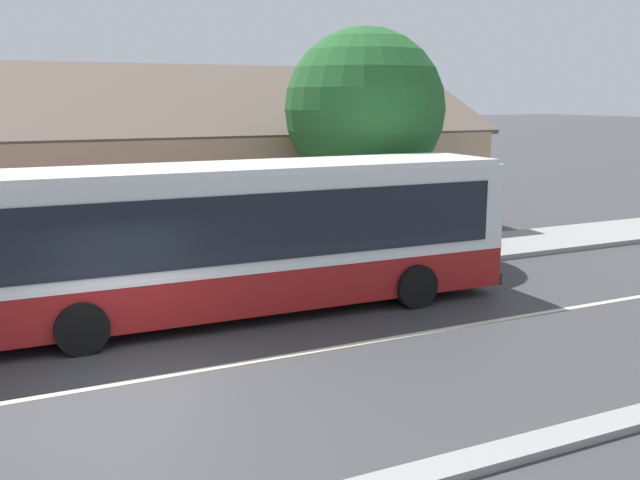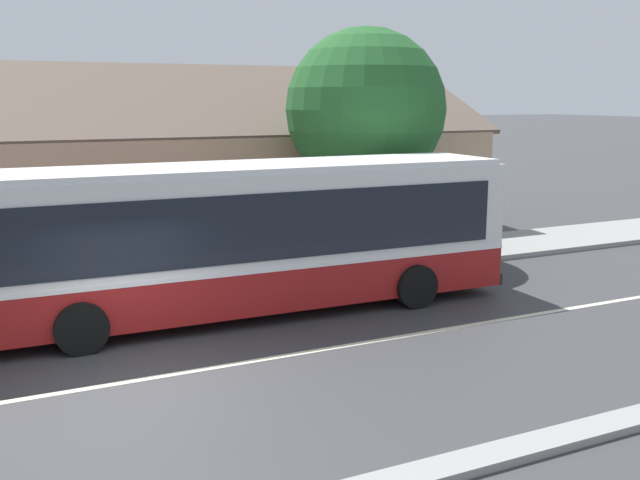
{
  "view_description": "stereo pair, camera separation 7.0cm",
  "coord_description": "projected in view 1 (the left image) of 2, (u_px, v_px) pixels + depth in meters",
  "views": [
    {
      "loc": [
        -2.22,
        -11.51,
        4.68
      ],
      "look_at": [
        4.51,
        2.45,
        1.58
      ],
      "focal_mm": 40.0,
      "sensor_mm": 36.0,
      "label": 1
    },
    {
      "loc": [
        -2.15,
        -11.54,
        4.68
      ],
      "look_at": [
        4.51,
        2.45,
        1.58
      ],
      "focal_mm": 40.0,
      "sensor_mm": 36.0,
      "label": 2
    }
  ],
  "objects": [
    {
      "name": "sidewalk_far",
      "position": [
        90.0,
        291.0,
        17.31
      ],
      "size": [
        60.0,
        3.0,
        0.15
      ],
      "primitive_type": "cube",
      "color": "gray",
      "rests_on": "ground"
    },
    {
      "name": "street_tree_primary",
      "position": [
        365.0,
        110.0,
        20.64
      ],
      "size": [
        4.67,
        4.67,
        6.69
      ],
      "color": "#4C3828",
      "rests_on": "ground"
    },
    {
      "name": "community_building",
      "position": [
        59.0,
        183.0,
        23.75
      ],
      "size": [
        28.17,
        10.54,
        6.87
      ],
      "color": "tan",
      "rests_on": "ground"
    },
    {
      "name": "bench_down_street",
      "position": [
        141.0,
        271.0,
        17.18
      ],
      "size": [
        1.85,
        0.51,
        0.94
      ],
      "color": "brown",
      "rests_on": "sidewalk_far"
    },
    {
      "name": "bus_stop_sign",
      "position": [
        438.0,
        207.0,
        20.13
      ],
      "size": [
        0.36,
        0.07,
        2.4
      ],
      "color": "gray",
      "rests_on": "sidewalk_far"
    },
    {
      "name": "transit_bus",
      "position": [
        236.0,
        235.0,
        15.4
      ],
      "size": [
        12.5,
        2.93,
        3.28
      ],
      "color": "maroon",
      "rests_on": "ground"
    },
    {
      "name": "ground_plane",
      "position": [
        143.0,
        380.0,
        12.03
      ],
      "size": [
        300.0,
        300.0,
        0.0
      ],
      "primitive_type": "plane",
      "color": "#38383A"
    },
    {
      "name": "lane_divider_stripe",
      "position": [
        143.0,
        380.0,
        12.03
      ],
      "size": [
        60.0,
        0.16,
        0.01
      ],
      "primitive_type": "cube",
      "color": "beige",
      "rests_on": "ground"
    }
  ]
}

